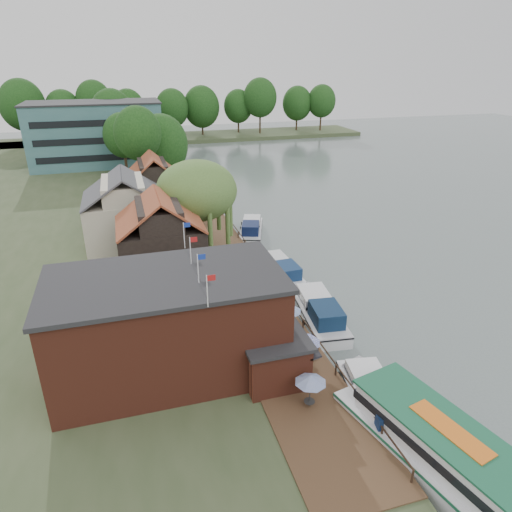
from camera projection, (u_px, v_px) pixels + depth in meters
ground at (367, 337)px, 37.61m from camera, size 260.00×260.00×0.00m
land_bank at (34, 227)px, 60.39m from camera, size 50.00×140.00×1.00m
quay_deck at (242, 285)px, 43.90m from camera, size 6.00×50.00×0.10m
quay_rail at (267, 275)px, 44.86m from camera, size 0.20×49.00×1.00m
pub at (198, 320)px, 31.24m from camera, size 20.00×11.00×7.30m
hotel_block at (96, 134)px, 90.54m from camera, size 25.40×12.40×12.30m
cottage_a at (161, 237)px, 43.92m from camera, size 8.60×7.60×8.50m
cottage_b at (125, 209)px, 51.93m from camera, size 9.60×8.60×8.50m
cottage_c at (154, 187)px, 60.87m from camera, size 7.60×7.60×8.50m
willow at (198, 208)px, 49.09m from camera, size 8.60×8.60×10.43m
umbrella_0 at (310, 391)px, 28.16m from camera, size 1.99×1.99×2.38m
umbrella_1 at (303, 350)px, 32.09m from camera, size 2.38×2.38×2.38m
umbrella_2 at (287, 332)px, 34.15m from camera, size 1.98×1.98×2.38m
umbrella_3 at (287, 318)px, 35.98m from camera, size 2.25×2.25×2.38m
umbrella_4 at (258, 297)px, 39.08m from camera, size 2.26×2.26×2.38m
umbrella_5 at (258, 286)px, 40.99m from camera, size 2.08×2.08×2.38m
umbrella_6 at (246, 268)px, 44.56m from camera, size 2.17×2.17×2.38m
cruiser_0 at (375, 397)px, 29.30m from camera, size 4.70×10.05×2.33m
cruiser_1 at (319, 309)px, 39.34m from camera, size 4.52×10.67×2.53m
cruiser_2 at (281, 268)px, 47.17m from camera, size 3.46×9.59×2.28m
cruiser_3 at (251, 227)px, 58.51m from camera, size 5.92×9.87×2.26m
tour_boat at (457, 463)px, 23.89m from camera, size 7.78×16.10×3.39m
swan at (436, 458)px, 26.01m from camera, size 0.44×0.44×0.44m
bank_tree_0 at (140, 154)px, 67.93m from camera, size 6.88×6.88×13.86m
bank_tree_1 at (162, 151)px, 74.78m from camera, size 8.56×8.56×11.96m
bank_tree_2 at (124, 144)px, 82.81m from camera, size 7.00×7.00×11.23m
bank_tree_3 at (113, 123)px, 97.79m from camera, size 8.94×8.94×14.24m
bank_tree_4 at (120, 123)px, 104.01m from camera, size 8.36×8.36×12.58m
bank_tree_5 at (126, 121)px, 112.27m from camera, size 7.55×7.55×11.32m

